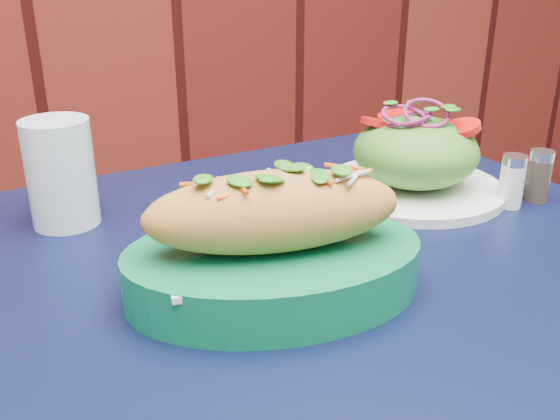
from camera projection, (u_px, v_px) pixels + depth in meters
name	position (u px, v px, depth m)	size (l,w,h in m)	color
cafe_table	(337.00, 341.00, 0.67)	(0.85, 0.85, 0.75)	black
banh_mi_basket	(274.00, 245.00, 0.57)	(0.31, 0.23, 0.13)	#0C6F42
salad_plate	(415.00, 158.00, 0.81)	(0.24, 0.24, 0.12)	white
water_glass	(61.00, 173.00, 0.71)	(0.08, 0.08, 0.12)	silver
salt_shaker	(512.00, 181.00, 0.77)	(0.03, 0.03, 0.07)	white
pepper_shaker	(539.00, 176.00, 0.79)	(0.03, 0.03, 0.07)	#3F3326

